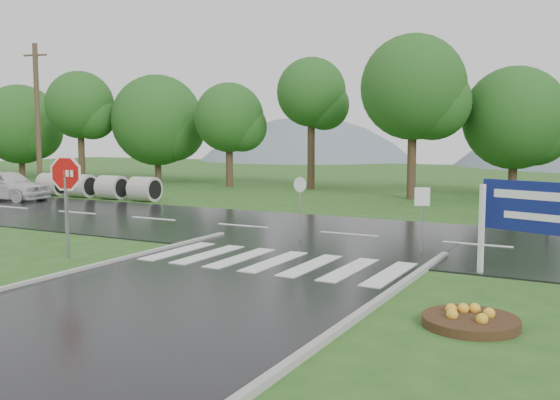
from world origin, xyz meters
The scene contains 12 objects.
ground centered at (0.00, 0.00, 0.00)m, with size 120.00×120.00×0.00m, color #29561C.
main_road centered at (0.00, 10.00, 0.00)m, with size 90.00×8.00×0.04m, color black.
crosswalk centered at (0.00, 5.00, 0.06)m, with size 6.50×2.80×0.02m.
treeline centered at (1.00, 24.00, 0.00)m, with size 83.20×5.20×10.00m.
culvert_pipes centered at (-15.81, 15.00, 0.60)m, with size 7.60×1.20×1.20m.
stop_sign centered at (-5.11, 3.07, 1.99)m, with size 1.26×0.25×2.87m.
estate_billboard centered at (5.92, 6.23, 1.51)m, with size 2.44×0.83×2.20m.
flower_bed centered at (5.38, 2.05, 0.12)m, with size 1.62×1.62×0.32m.
reg_sign_small centered at (2.91, 7.93, 1.32)m, with size 0.39×0.14×1.82m.
reg_sign_round centered at (-0.87, 8.20, 1.27)m, with size 0.45×0.11×1.97m.
car_white centered at (-18.90, 12.08, 0.00)m, with size 1.82×4.52×1.54m, color silver.
utility_pole_west centered at (-20.48, 15.50, 4.14)m, with size 1.44×0.37×8.15m.
Camera 1 is at (7.37, -8.51, 3.22)m, focal length 40.00 mm.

